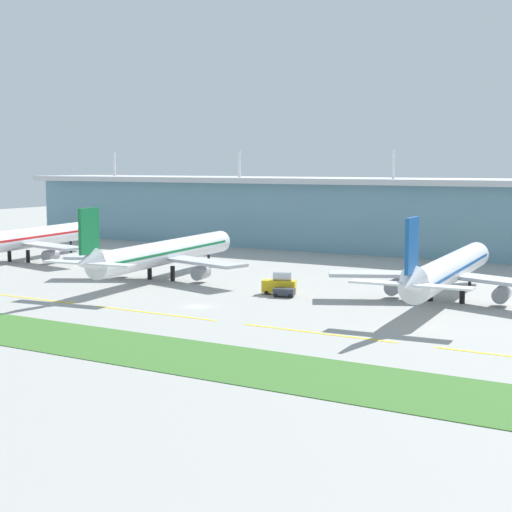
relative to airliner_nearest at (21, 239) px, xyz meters
name	(u,v)px	position (x,y,z in m)	size (l,w,h in m)	color
ground_plane	(198,306)	(84.59, -33.26, -6.46)	(600.00, 600.00, 0.00)	#9E9E99
terminal_building	(399,215)	(84.59, 78.33, 5.44)	(288.00, 34.00, 32.38)	#6693A8
airliner_nearest	(21,239)	(0.00, 0.00, 0.00)	(48.06, 71.65, 18.90)	white
airliner_near_middle	(164,253)	(56.63, -7.33, 0.00)	(48.43, 69.91, 18.90)	silver
airliner_far_middle	(448,270)	(125.09, -2.36, 0.00)	(48.65, 67.87, 18.90)	white
taxiway_stripe_mid_west	(25,298)	(47.59, -43.41, -6.44)	(28.00, 0.70, 0.04)	yellow
taxiway_stripe_centre	(154,313)	(81.59, -43.41, -6.44)	(28.00, 0.70, 0.04)	yellow
taxiway_stripe_mid_east	(317,333)	(115.59, -43.41, -6.44)	(28.00, 0.70, 0.04)	yellow
grass_verge	(75,339)	(84.59, -67.37, -6.41)	(300.00, 18.00, 0.10)	#3D702D
pushback_tug	(284,292)	(93.96, -15.01, -5.36)	(4.88, 3.50, 1.85)	#333842
fuel_truck	(280,284)	(91.52, -12.42, -4.20)	(7.65, 4.74, 4.95)	gold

